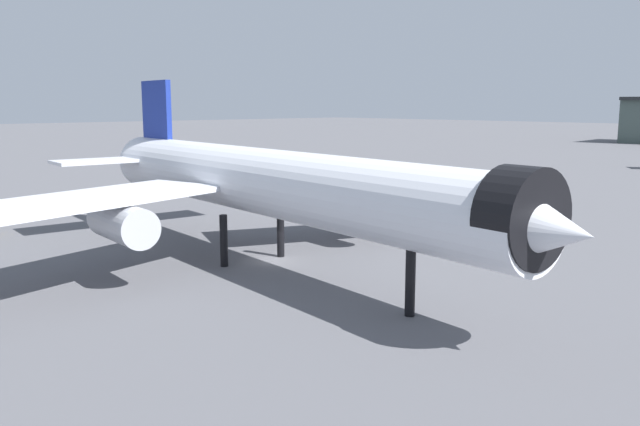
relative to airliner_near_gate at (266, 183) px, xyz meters
The scene contains 4 objects.
ground 7.62m from the airliner_near_gate, 127.49° to the left, with size 900.00×900.00×0.00m, color #56565B.
airliner_near_gate is the anchor object (origin of this frame).
service_truck_front 36.59m from the airliner_near_gate, 106.56° to the left, with size 3.29×5.79×3.00m.
traffic_cone_wingtip 33.08m from the airliner_near_gate, 121.40° to the left, with size 0.56×0.56×0.70m, color #F2600C.
Camera 1 is at (45.52, -36.49, 14.16)m, focal length 36.74 mm.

